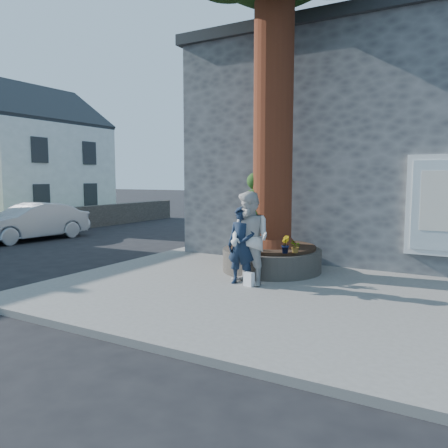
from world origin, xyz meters
The scene contains 14 objects.
ground centered at (0.00, 0.00, 0.00)m, with size 120.00×120.00×0.00m, color black.
pavement centered at (1.50, 1.00, 0.06)m, with size 9.00×8.00×0.12m, color slate.
yellow_line centered at (-3.05, 1.00, 0.00)m, with size 0.10×30.00×0.01m, color yellow.
stone_shop centered at (2.50, 7.20, 3.16)m, with size 10.30×8.30×6.30m.
planter centered at (0.80, 2.00, 0.41)m, with size 2.30×2.30×0.60m.
cottage_far centered at (-16.50, 8.00, 3.79)m, with size 7.30×7.40×8.75m.
man centered at (0.77, 0.50, 0.92)m, with size 0.58×0.38×1.59m, color #111D31.
woman centered at (0.95, 0.51, 1.07)m, with size 0.93×0.72×1.91m, color beige.
shopping_bag centered at (0.99, 0.40, 0.26)m, with size 0.20×0.12×0.28m, color white.
car_silver centered at (-9.24, 3.06, 0.68)m, with size 1.44×4.14×1.36m, color #A3A6AB.
plant_a centered at (-0.05, 2.85, 0.90)m, with size 0.19×0.13×0.37m, color gray.
plant_b centered at (1.46, 1.15, 0.91)m, with size 0.20×0.20×0.37m, color gray.
plant_c centered at (0.46, 1.15, 0.90)m, with size 0.20×0.20×0.36m, color gray.
plant_d centered at (1.65, 1.28, 0.86)m, with size 0.25×0.22×0.28m, color gray.
Camera 1 is at (4.79, -7.36, 2.30)m, focal length 35.00 mm.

